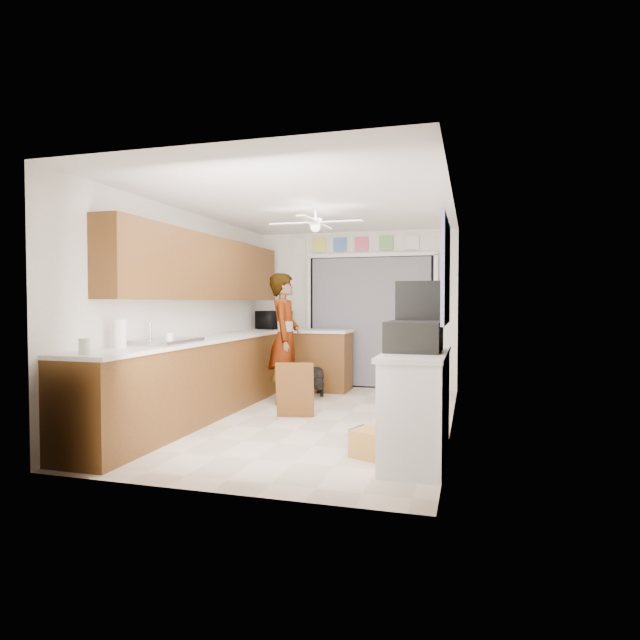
# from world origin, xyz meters

# --- Properties ---
(floor) EXTENTS (5.00, 5.00, 0.00)m
(floor) POSITION_xyz_m (0.00, 0.00, 0.00)
(floor) COLOR beige
(floor) RESTS_ON ground
(ceiling) EXTENTS (5.00, 5.00, 0.00)m
(ceiling) POSITION_xyz_m (0.00, 0.00, 2.50)
(ceiling) COLOR white
(ceiling) RESTS_ON ground
(wall_back) EXTENTS (3.20, 0.00, 3.20)m
(wall_back) POSITION_xyz_m (0.00, 2.50, 1.25)
(wall_back) COLOR white
(wall_back) RESTS_ON ground
(wall_front) EXTENTS (3.20, 0.00, 3.20)m
(wall_front) POSITION_xyz_m (0.00, -2.50, 1.25)
(wall_front) COLOR white
(wall_front) RESTS_ON ground
(wall_left) EXTENTS (0.00, 5.00, 5.00)m
(wall_left) POSITION_xyz_m (-1.60, 0.00, 1.25)
(wall_left) COLOR white
(wall_left) RESTS_ON ground
(wall_right) EXTENTS (0.00, 5.00, 5.00)m
(wall_right) POSITION_xyz_m (1.60, 0.00, 1.25)
(wall_right) COLOR white
(wall_right) RESTS_ON ground
(left_base_cabinets) EXTENTS (0.60, 4.80, 0.90)m
(left_base_cabinets) POSITION_xyz_m (-1.30, 0.00, 0.45)
(left_base_cabinets) COLOR brown
(left_base_cabinets) RESTS_ON floor
(left_countertop) EXTENTS (0.62, 4.80, 0.04)m
(left_countertop) POSITION_xyz_m (-1.29, 0.00, 0.92)
(left_countertop) COLOR white
(left_countertop) RESTS_ON left_base_cabinets
(upper_cabinets) EXTENTS (0.32, 4.00, 0.80)m
(upper_cabinets) POSITION_xyz_m (-1.44, 0.20, 1.80)
(upper_cabinets) COLOR brown
(upper_cabinets) RESTS_ON wall_left
(sink_basin) EXTENTS (0.50, 0.76, 0.06)m
(sink_basin) POSITION_xyz_m (-1.29, -1.00, 0.95)
(sink_basin) COLOR silver
(sink_basin) RESTS_ON left_countertop
(faucet) EXTENTS (0.03, 0.03, 0.22)m
(faucet) POSITION_xyz_m (-1.48, -1.00, 1.05)
(faucet) COLOR silver
(faucet) RESTS_ON left_countertop
(peninsula_base) EXTENTS (1.00, 0.60, 0.90)m
(peninsula_base) POSITION_xyz_m (-0.50, 2.00, 0.45)
(peninsula_base) COLOR brown
(peninsula_base) RESTS_ON floor
(peninsula_top) EXTENTS (1.04, 0.64, 0.04)m
(peninsula_top) POSITION_xyz_m (-0.50, 2.00, 0.92)
(peninsula_top) COLOR white
(peninsula_top) RESTS_ON peninsula_base
(back_opening_recess) EXTENTS (2.00, 0.06, 2.10)m
(back_opening_recess) POSITION_xyz_m (0.25, 2.47, 1.05)
(back_opening_recess) COLOR black
(back_opening_recess) RESTS_ON wall_back
(curtain_panel) EXTENTS (1.90, 0.03, 2.05)m
(curtain_panel) POSITION_xyz_m (0.25, 2.43, 1.05)
(curtain_panel) COLOR gray
(curtain_panel) RESTS_ON wall_back
(door_trim_left) EXTENTS (0.06, 0.04, 2.10)m
(door_trim_left) POSITION_xyz_m (-0.77, 2.44, 1.05)
(door_trim_left) COLOR white
(door_trim_left) RESTS_ON wall_back
(door_trim_right) EXTENTS (0.06, 0.04, 2.10)m
(door_trim_right) POSITION_xyz_m (1.27, 2.44, 1.05)
(door_trim_right) COLOR white
(door_trim_right) RESTS_ON wall_back
(door_trim_head) EXTENTS (2.10, 0.04, 0.06)m
(door_trim_head) POSITION_xyz_m (0.25, 2.44, 2.12)
(door_trim_head) COLOR white
(door_trim_head) RESTS_ON wall_back
(header_frame_0) EXTENTS (0.22, 0.02, 0.22)m
(header_frame_0) POSITION_xyz_m (-0.60, 2.47, 2.30)
(header_frame_0) COLOR #D6E64C
(header_frame_0) RESTS_ON wall_back
(header_frame_1) EXTENTS (0.22, 0.02, 0.22)m
(header_frame_1) POSITION_xyz_m (-0.25, 2.47, 2.30)
(header_frame_1) COLOR #4574BA
(header_frame_1) RESTS_ON wall_back
(header_frame_2) EXTENTS (0.22, 0.02, 0.22)m
(header_frame_2) POSITION_xyz_m (0.10, 2.47, 2.30)
(header_frame_2) COLOR #DC5273
(header_frame_2) RESTS_ON wall_back
(header_frame_3) EXTENTS (0.22, 0.02, 0.22)m
(header_frame_3) POSITION_xyz_m (0.50, 2.47, 2.30)
(header_frame_3) COLOR #71AA61
(header_frame_3) RESTS_ON wall_back
(header_frame_4) EXTENTS (0.22, 0.02, 0.22)m
(header_frame_4) POSITION_xyz_m (0.90, 2.47, 2.30)
(header_frame_4) COLOR silver
(header_frame_4) RESTS_ON wall_back
(route66_sign) EXTENTS (0.22, 0.02, 0.26)m
(route66_sign) POSITION_xyz_m (-0.95, 2.47, 2.30)
(route66_sign) COLOR silver
(route66_sign) RESTS_ON wall_back
(right_counter_base) EXTENTS (0.50, 1.40, 0.90)m
(right_counter_base) POSITION_xyz_m (1.35, -1.20, 0.45)
(right_counter_base) COLOR white
(right_counter_base) RESTS_ON floor
(right_counter_top) EXTENTS (0.54, 1.44, 0.04)m
(right_counter_top) POSITION_xyz_m (1.34, -1.20, 0.92)
(right_counter_top) COLOR white
(right_counter_top) RESTS_ON right_counter_base
(abstract_painting) EXTENTS (0.03, 1.15, 0.95)m
(abstract_painting) POSITION_xyz_m (1.58, -1.00, 1.65)
(abstract_painting) COLOR #FF5DC9
(abstract_painting) RESTS_ON wall_right
(ceiling_fan) EXTENTS (1.14, 1.14, 0.24)m
(ceiling_fan) POSITION_xyz_m (0.00, 0.20, 2.32)
(ceiling_fan) COLOR white
(ceiling_fan) RESTS_ON ceiling
(microwave) EXTENTS (0.51, 0.61, 0.29)m
(microwave) POSITION_xyz_m (-1.24, 2.07, 1.08)
(microwave) COLOR black
(microwave) RESTS_ON left_countertop
(jar_a) EXTENTS (0.10, 0.10, 0.12)m
(jar_a) POSITION_xyz_m (-1.15, -1.17, 1.00)
(jar_a) COLOR silver
(jar_a) RESTS_ON left_countertop
(jar_b) EXTENTS (0.09, 0.09, 0.13)m
(jar_b) POSITION_xyz_m (-1.27, -2.25, 1.01)
(jar_b) COLOR silver
(jar_b) RESTS_ON left_countertop
(paper_towel_roll) EXTENTS (0.15, 0.15, 0.27)m
(paper_towel_roll) POSITION_xyz_m (-1.40, -1.63, 1.08)
(paper_towel_roll) COLOR white
(paper_towel_roll) RESTS_ON left_countertop
(suitcase) EXTENTS (0.47, 0.63, 0.27)m
(suitcase) POSITION_xyz_m (1.32, -1.19, 1.07)
(suitcase) COLOR black
(suitcase) RESTS_ON right_counter_top
(suitcase_rim) EXTENTS (0.45, 0.59, 0.02)m
(suitcase_rim) POSITION_xyz_m (1.32, -1.19, 0.96)
(suitcase_rim) COLOR yellow
(suitcase_rim) RESTS_ON suitcase
(suitcase_lid) EXTENTS (0.42, 0.04, 0.50)m
(suitcase_lid) POSITION_xyz_m (1.32, -0.90, 1.32)
(suitcase_lid) COLOR black
(suitcase_lid) RESTS_ON suitcase
(cardboard_box) EXTENTS (0.47, 0.41, 0.24)m
(cardboard_box) POSITION_xyz_m (1.00, -1.33, 0.12)
(cardboard_box) COLOR olive
(cardboard_box) RESTS_ON floor
(navy_crate) EXTENTS (0.39, 0.35, 0.19)m
(navy_crate) POSITION_xyz_m (0.91, -1.09, 0.10)
(navy_crate) COLOR #141B32
(navy_crate) RESTS_ON floor
(cabinet_door_panel) EXTENTS (0.47, 0.27, 0.66)m
(cabinet_door_panel) POSITION_xyz_m (-0.19, -0.00, 0.33)
(cabinet_door_panel) COLOR brown
(cabinet_door_panel) RESTS_ON floor
(man) EXTENTS (0.52, 0.70, 1.76)m
(man) POSITION_xyz_m (-0.64, 0.90, 0.88)
(man) COLOR white
(man) RESTS_ON floor
(dog) EXTENTS (0.46, 0.62, 0.45)m
(dog) POSITION_xyz_m (-0.40, 1.55, 0.22)
(dog) COLOR black
(dog) RESTS_ON floor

